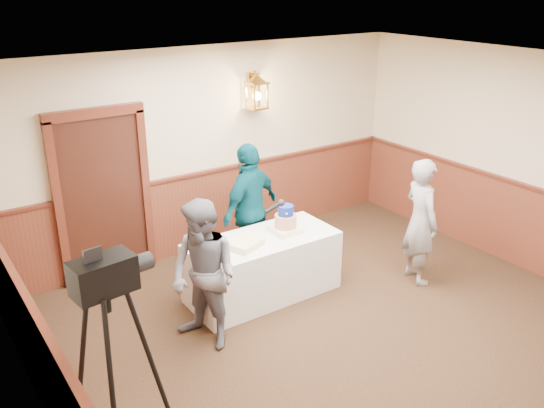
{
  "coord_description": "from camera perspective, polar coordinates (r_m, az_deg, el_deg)",
  "views": [
    {
      "loc": [
        -3.63,
        -3.21,
        3.62
      ],
      "look_at": [
        -0.26,
        1.7,
        1.25
      ],
      "focal_mm": 38.0,
      "sensor_mm": 36.0,
      "label": 1
    }
  ],
  "objects": [
    {
      "name": "baker",
      "position": [
        7.31,
        14.5,
        -1.68
      ],
      "size": [
        0.52,
        0.66,
        1.61
      ],
      "primitive_type": "imported",
      "rotation": [
        0.0,
        0.0,
        1.32
      ],
      "color": "gray",
      "rests_on": "ground"
    },
    {
      "name": "tv_camera_rig",
      "position": [
        4.67,
        -15.23,
        -16.2
      ],
      "size": [
        0.71,
        0.66,
        1.81
      ],
      "rotation": [
        0.0,
        0.0,
        0.12
      ],
      "color": "black",
      "rests_on": "ground"
    },
    {
      "name": "display_table",
      "position": [
        6.93,
        -0.94,
        -6.23
      ],
      "size": [
        1.8,
        0.8,
        0.75
      ],
      "primitive_type": "cube",
      "color": "silver",
      "rests_on": "ground"
    },
    {
      "name": "interviewer",
      "position": [
        5.9,
        -6.74,
        -7.05
      ],
      "size": [
        1.56,
        0.93,
        1.6
      ],
      "rotation": [
        0.0,
        0.0,
        -1.24
      ],
      "color": "slate",
      "rests_on": "ground"
    },
    {
      "name": "sheet_cake_green",
      "position": [
        6.54,
        -6.06,
        -4.1
      ],
      "size": [
        0.34,
        0.29,
        0.07
      ],
      "primitive_type": "cube",
      "rotation": [
        0.0,
        0.0,
        -0.15
      ],
      "color": "#A3C98E",
      "rests_on": "display_table"
    },
    {
      "name": "room_shell",
      "position": [
        5.53,
        9.1,
        -0.88
      ],
      "size": [
        6.02,
        7.02,
        2.81
      ],
      "color": "beige",
      "rests_on": "ground"
    },
    {
      "name": "tiered_cake",
      "position": [
        6.88,
        1.36,
        -1.75
      ],
      "size": [
        0.33,
        0.33,
        0.34
      ],
      "rotation": [
        0.0,
        0.0,
        -0.01
      ],
      "color": "#F8E4B8",
      "rests_on": "display_table"
    },
    {
      "name": "assistant_p",
      "position": [
        7.31,
        -2.15,
        -0.49
      ],
      "size": [
        1.09,
        0.75,
        1.72
      ],
      "primitive_type": "imported",
      "rotation": [
        0.0,
        0.0,
        3.5
      ],
      "color": "#073E4B",
      "rests_on": "ground"
    },
    {
      "name": "sheet_cake_yellow",
      "position": [
        6.53,
        -2.62,
        -4.01
      ],
      "size": [
        0.43,
        0.38,
        0.07
      ],
      "primitive_type": "cube",
      "rotation": [
        0.0,
        0.0,
        0.35
      ],
      "color": "#DCD984",
      "rests_on": "display_table"
    },
    {
      "name": "ground",
      "position": [
        6.05,
        11.65,
        -15.59
      ],
      "size": [
        7.0,
        7.0,
        0.0
      ],
      "primitive_type": "plane",
      "color": "black",
      "rests_on": "ground"
    }
  ]
}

